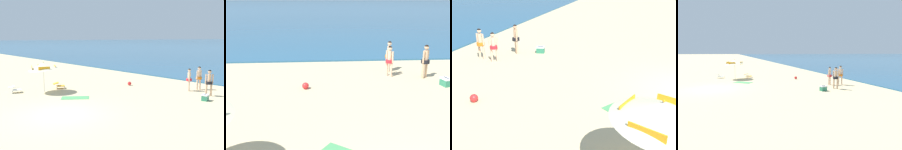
# 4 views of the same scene
# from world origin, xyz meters

# --- Properties ---
(ground_plane) EXTENTS (800.00, 800.00, 0.00)m
(ground_plane) POSITION_xyz_m (0.00, 0.00, 0.00)
(ground_plane) COLOR #CCB78C
(beach_umbrella_striped_main) EXTENTS (2.44, 2.47, 2.25)m
(beach_umbrella_striped_main) POSITION_xyz_m (-5.55, 1.79, 1.89)
(beach_umbrella_striped_main) COLOR silver
(beach_umbrella_striped_main) RESTS_ON ground
(lounge_chair_under_umbrella) EXTENTS (0.83, 1.00, 0.50)m
(lounge_chair_under_umbrella) POSITION_xyz_m (-5.99, 3.23, 0.28)
(lounge_chair_under_umbrella) COLOR gold
(lounge_chair_under_umbrella) RESTS_ON ground
(lounge_chair_beside_umbrella) EXTENTS (0.80, 0.98, 0.49)m
(lounge_chair_beside_umbrella) POSITION_xyz_m (-6.71, 0.12, 0.28)
(lounge_chair_beside_umbrella) COLOR white
(lounge_chair_beside_umbrella) RESTS_ON ground
(person_standing_near_shore) EXTENTS (0.43, 0.43, 1.77)m
(person_standing_near_shore) POSITION_xyz_m (2.85, 9.55, 1.02)
(person_standing_near_shore) COLOR #D8A87F
(person_standing_near_shore) RESTS_ON ground
(person_standing_beside) EXTENTS (0.43, 0.52, 1.75)m
(person_standing_beside) POSITION_xyz_m (1.30, 10.96, 1.01)
(person_standing_beside) COLOR beige
(person_standing_beside) RESTS_ON ground
(person_wading_in) EXTENTS (0.40, 0.41, 1.65)m
(person_wading_in) POSITION_xyz_m (1.07, 9.99, 0.96)
(person_wading_in) COLOR beige
(person_wading_in) RESTS_ON ground
(cooler_box) EXTENTS (0.45, 0.56, 0.43)m
(cooler_box) POSITION_xyz_m (3.35, 8.18, 0.20)
(cooler_box) COLOR #2D7F5B
(cooler_box) RESTS_ON ground
(beach_ball) EXTENTS (0.31, 0.31, 0.31)m
(beach_ball) POSITION_xyz_m (-3.33, 8.24, 0.16)
(beach_ball) COLOR red
(beach_ball) RESTS_ON ground
(beach_towel) EXTENTS (1.80, 1.98, 0.01)m
(beach_towel) POSITION_xyz_m (-2.57, 2.49, 0.01)
(beach_towel) COLOR #4C9E5B
(beach_towel) RESTS_ON ground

